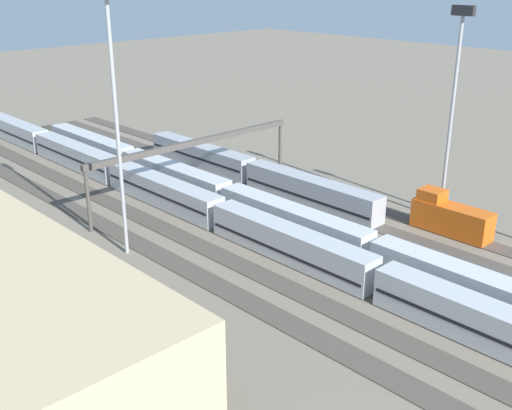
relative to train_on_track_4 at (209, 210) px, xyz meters
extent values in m
plane|color=#756B5B|center=(-4.56, -5.00, -2.05)|extent=(400.00, 400.00, 0.00)
cube|color=#4C443D|center=(-4.56, -20.00, -1.99)|extent=(140.00, 2.80, 0.12)
cube|color=#4C443D|center=(-4.56, -15.00, -1.99)|extent=(140.00, 2.80, 0.12)
cube|color=#3D3833|center=(-4.56, -10.00, -1.99)|extent=(140.00, 2.80, 0.12)
cube|color=#4C443D|center=(-4.56, -5.00, -1.99)|extent=(140.00, 2.80, 0.12)
cube|color=#4C443D|center=(-4.56, 0.00, -1.99)|extent=(140.00, 2.80, 0.12)
cube|color=#4C443D|center=(-4.56, 5.00, -1.99)|extent=(140.00, 2.80, 0.12)
cube|color=#4C443D|center=(-4.56, 10.00, -1.99)|extent=(140.00, 2.80, 0.12)
cube|color=#B7BABF|center=(-38.44, 0.00, -0.03)|extent=(23.00, 3.00, 3.80)
cube|color=black|center=(-38.44, 0.00, -0.15)|extent=(22.40, 3.06, 0.36)
cube|color=#B7BABF|center=(-14.24, 0.00, -0.03)|extent=(23.00, 3.00, 3.80)
cube|color=black|center=(-14.24, 0.00, -0.56)|extent=(22.40, 3.06, 0.36)
cube|color=#B7BABF|center=(9.96, 0.00, -0.03)|extent=(23.00, 3.00, 3.80)
cube|color=black|center=(9.96, 0.00, 0.09)|extent=(22.40, 3.06, 0.36)
cube|color=#B7BABF|center=(34.16, 0.00, -0.03)|extent=(23.00, 3.00, 3.80)
cube|color=black|center=(34.16, 0.00, 0.13)|extent=(22.40, 3.06, 0.36)
cube|color=#B7BABF|center=(58.36, 0.00, -0.03)|extent=(23.00, 3.00, 3.80)
cube|color=black|center=(58.36, 0.00, -0.20)|extent=(22.40, 3.06, 0.36)
cube|color=#A8AAB2|center=(-4.19, -15.00, -0.03)|extent=(23.00, 3.00, 3.80)
cube|color=black|center=(-4.19, -15.00, -0.55)|extent=(22.40, 3.06, 0.36)
cube|color=#A8AAB2|center=(20.01, -15.00, -0.03)|extent=(23.00, 3.00, 3.80)
cube|color=black|center=(20.01, -15.00, 0.05)|extent=(22.40, 3.06, 0.36)
cube|color=silver|center=(-34.19, -5.00, -0.03)|extent=(23.00, 3.00, 3.80)
cube|color=silver|center=(-9.99, -5.00, -0.03)|extent=(23.00, 3.00, 3.80)
cube|color=silver|center=(14.21, -5.00, -0.03)|extent=(23.00, 3.00, 3.80)
cube|color=silver|center=(38.41, -5.00, -0.03)|extent=(23.00, 3.00, 3.80)
cube|color=#D85914|center=(-23.06, -20.00, -0.13)|extent=(10.00, 3.00, 3.60)
cube|color=#D85914|center=(-20.06, -20.00, 2.37)|extent=(3.00, 2.70, 1.40)
cylinder|color=#9EA0A5|center=(0.16, 12.30, 12.16)|extent=(0.44, 0.44, 28.43)
cylinder|color=#9EA0A5|center=(-19.52, -23.55, 10.87)|extent=(0.44, 0.44, 25.85)
cube|color=#262628|center=(-19.52, -23.55, 24.39)|extent=(2.80, 0.70, 1.20)
cylinder|color=#4C4742|center=(8.71, -22.10, 1.95)|extent=(0.50, 0.50, 8.00)
cylinder|color=#4C4742|center=(8.71, 12.10, 1.95)|extent=(0.50, 0.50, 8.00)
cube|color=#4C4742|center=(8.71, -5.00, 6.35)|extent=(0.70, 35.00, 0.80)
camera|label=1|loc=(-57.55, 46.78, 28.97)|focal=43.44mm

